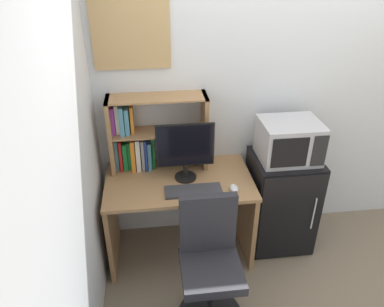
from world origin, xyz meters
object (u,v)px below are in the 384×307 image
microwave (289,141)px  desk_chair (210,269)px  keyboard (193,191)px  computer_mouse (234,188)px  mini_fridge (280,201)px  wall_corkboard (131,32)px  monitor (185,148)px  hutch_bookshelf (144,135)px

microwave → desk_chair: microwave is taller
keyboard → desk_chair: bearing=-83.4°
computer_mouse → microwave: 0.60m
mini_fridge → microwave: (0.00, 0.00, 0.59)m
keyboard → wall_corkboard: bearing=127.7°
monitor → wall_corkboard: (-0.35, 0.31, 0.81)m
microwave → mini_fridge: bearing=-90.0°
mini_fridge → microwave: microwave is taller
desk_chair → hutch_bookshelf: bearing=114.6°
mini_fridge → desk_chair: (-0.74, -0.69, -0.00)m
monitor → mini_fridge: size_ratio=0.54×
hutch_bookshelf → mini_fridge: hutch_bookshelf is taller
computer_mouse → mini_fridge: mini_fridge is taller
hutch_bookshelf → wall_corkboard: bearing=114.1°
computer_mouse → wall_corkboard: wall_corkboard is taller
microwave → wall_corkboard: bearing=166.5°
hutch_bookshelf → microwave: hutch_bookshelf is taller
hutch_bookshelf → keyboard: 0.61m
microwave → desk_chair: 1.17m
monitor → computer_mouse: 0.48m
microwave → wall_corkboard: wall_corkboard is taller
hutch_bookshelf → desk_chair: bearing=-65.4°
desk_chair → keyboard: bearing=96.6°
computer_mouse → wall_corkboard: bearing=143.3°
monitor → desk_chair: bearing=-82.2°
mini_fridge → desk_chair: desk_chair is taller
monitor → microwave: (0.83, 0.02, 0.00)m
microwave → keyboard: bearing=-164.4°
computer_mouse → desk_chair: bearing=-119.1°
hutch_bookshelf → mini_fridge: 1.31m
mini_fridge → microwave: 0.59m
hutch_bookshelf → keyboard: bearing=-49.8°
wall_corkboard → computer_mouse: bearing=-36.7°
keyboard → computer_mouse: 0.31m
monitor → desk_chair: monitor is taller
keyboard → microwave: bearing=15.6°
computer_mouse → wall_corkboard: (-0.70, 0.52, 1.06)m
microwave → wall_corkboard: size_ratio=0.82×
mini_fridge → keyboard: bearing=-164.6°
hutch_bookshelf → monitor: hutch_bookshelf is taller
keyboard → monitor: bearing=100.6°
mini_fridge → wall_corkboard: bearing=166.4°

